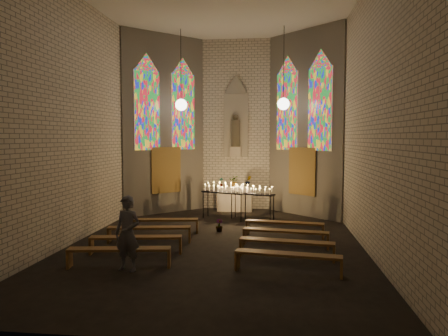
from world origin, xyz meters
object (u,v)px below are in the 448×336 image
Objects in this scene: aisle_flower_pot at (219,225)px; votive_stand_right at (252,191)px; votive_stand_left at (224,190)px; altar at (235,199)px; visitor at (128,233)px.

votive_stand_right reaches higher than aisle_flower_pot.
altar is at bearing 107.25° from votive_stand_left.
visitor is at bearing -78.19° from votive_stand_left.
visitor reaches higher than altar.
votive_stand_left is 6.55m from visitor.
altar is at bearing 92.21° from visitor.
votive_stand_left reaches higher than altar.
votive_stand_right is at bearing 66.23° from aisle_flower_pot.
votive_stand_left is at bearing 91.01° from visitor.
votive_stand_left is (-0.23, -1.85, 0.58)m from altar.
visitor reaches higher than votive_stand_left.
visitor is (-1.51, -4.27, 0.65)m from aisle_flower_pot.
altar is 3.56× the size of aisle_flower_pot.
votive_stand_right is 0.99× the size of visitor.
altar is at bearing 88.16° from aisle_flower_pot.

